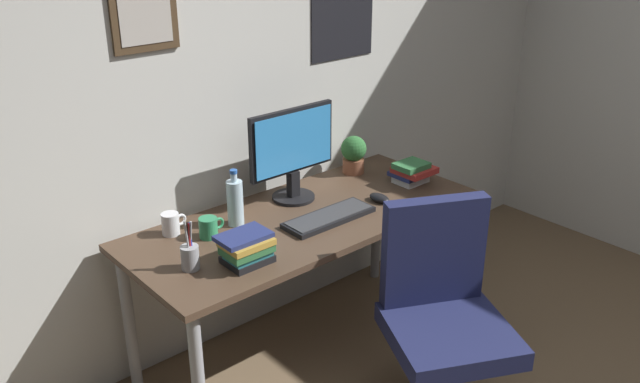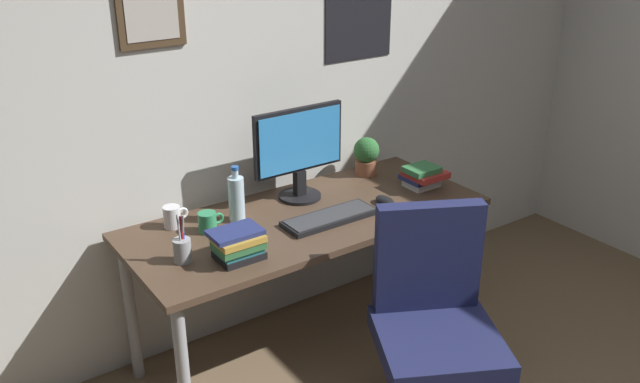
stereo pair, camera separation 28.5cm
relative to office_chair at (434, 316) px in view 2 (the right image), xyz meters
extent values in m
cube|color=silver|center=(-0.07, 1.12, 0.77)|extent=(4.40, 0.08, 2.60)
cube|color=#4C3823|center=(-0.61, 1.07, 1.10)|extent=(0.28, 0.02, 0.34)
cube|color=beige|center=(-0.61, 1.06, 1.10)|extent=(0.22, 0.00, 0.28)
cube|color=black|center=(0.44, 1.07, 1.04)|extent=(0.40, 0.01, 0.56)
cube|color=#4C3828|center=(-0.12, 0.70, 0.18)|extent=(1.62, 0.68, 0.03)
cylinder|color=#9EA0A5|center=(-0.87, 0.41, -0.18)|extent=(0.05, 0.05, 0.69)
cylinder|color=#9EA0A5|center=(0.63, 0.41, -0.18)|extent=(0.05, 0.05, 0.69)
cylinder|color=#9EA0A5|center=(-0.87, 0.98, -0.18)|extent=(0.05, 0.05, 0.69)
cylinder|color=#9EA0A5|center=(0.63, 0.98, -0.18)|extent=(0.05, 0.05, 0.69)
cube|color=#1E234C|center=(-0.04, -0.07, -0.07)|extent=(0.62, 0.62, 0.08)
cube|color=#1E234C|center=(0.06, 0.11, 0.20)|extent=(0.41, 0.25, 0.45)
cylinder|color=black|center=(-0.05, 0.88, 0.20)|extent=(0.20, 0.20, 0.01)
cube|color=black|center=(-0.05, 0.88, 0.27)|extent=(0.05, 0.04, 0.12)
cube|color=black|center=(-0.05, 0.88, 0.48)|extent=(0.46, 0.02, 0.30)
cube|color=#338CD8|center=(-0.05, 0.86, 0.48)|extent=(0.43, 0.00, 0.27)
cube|color=black|center=(-0.07, 0.60, 0.21)|extent=(0.43, 0.15, 0.02)
cube|color=#38383A|center=(-0.07, 0.60, 0.22)|extent=(0.41, 0.13, 0.00)
ellipsoid|color=black|center=(0.23, 0.59, 0.21)|extent=(0.06, 0.11, 0.04)
cylinder|color=silver|center=(-0.40, 0.83, 0.30)|extent=(0.07, 0.07, 0.20)
cylinder|color=silver|center=(-0.40, 0.83, 0.42)|extent=(0.03, 0.03, 0.04)
cylinder|color=#2659B2|center=(-0.40, 0.83, 0.44)|extent=(0.03, 0.03, 0.01)
cylinder|color=#2D8C59|center=(-0.56, 0.80, 0.24)|extent=(0.08, 0.08, 0.09)
torus|color=#2D8C59|center=(-0.51, 0.80, 0.24)|extent=(0.05, 0.01, 0.05)
cylinder|color=white|center=(-0.66, 0.93, 0.24)|extent=(0.07, 0.07, 0.09)
torus|color=white|center=(-0.61, 0.93, 0.25)|extent=(0.05, 0.01, 0.05)
cylinder|color=brown|center=(0.39, 0.93, 0.23)|extent=(0.11, 0.11, 0.07)
sphere|color=#2D6B33|center=(0.39, 0.93, 0.33)|extent=(0.13, 0.13, 0.13)
ellipsoid|color=#287A38|center=(0.36, 0.96, 0.34)|extent=(0.07, 0.08, 0.02)
ellipsoid|color=#287A38|center=(0.42, 0.96, 0.35)|extent=(0.07, 0.08, 0.02)
ellipsoid|color=#287A38|center=(0.37, 0.90, 0.33)|extent=(0.08, 0.07, 0.02)
cylinder|color=#9EA0A5|center=(-0.75, 0.62, 0.24)|extent=(0.07, 0.07, 0.09)
cylinder|color=#263FBF|center=(-0.74, 0.62, 0.32)|extent=(0.01, 0.01, 0.13)
cylinder|color=red|center=(-0.74, 0.62, 0.32)|extent=(0.01, 0.01, 0.13)
cylinder|color=black|center=(-0.75, 0.63, 0.32)|extent=(0.01, 0.01, 0.13)
cylinder|color=#9EA0A5|center=(-0.74, 0.62, 0.33)|extent=(0.01, 0.03, 0.14)
cylinder|color=#9EA0A5|center=(-0.76, 0.62, 0.33)|extent=(0.01, 0.02, 0.14)
cube|color=silver|center=(0.52, 0.65, 0.21)|extent=(0.15, 0.12, 0.03)
cube|color=navy|center=(0.51, 0.66, 0.24)|extent=(0.16, 0.15, 0.02)
cube|color=#B22D28|center=(0.52, 0.63, 0.27)|extent=(0.18, 0.17, 0.03)
cube|color=#33723F|center=(0.49, 0.63, 0.30)|extent=(0.15, 0.13, 0.03)
cube|color=black|center=(-0.56, 0.52, 0.21)|extent=(0.17, 0.14, 0.03)
cube|color=#26727A|center=(-0.56, 0.51, 0.23)|extent=(0.17, 0.11, 0.02)
cube|color=#33723F|center=(-0.56, 0.51, 0.26)|extent=(0.18, 0.13, 0.03)
cube|color=gold|center=(-0.56, 0.52, 0.29)|extent=(0.18, 0.14, 0.02)
cube|color=navy|center=(-0.57, 0.53, 0.31)|extent=(0.20, 0.13, 0.02)
camera|label=1|loc=(-1.84, -1.38, 1.48)|focal=37.75mm
camera|label=2|loc=(-1.61, -1.55, 1.48)|focal=37.75mm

